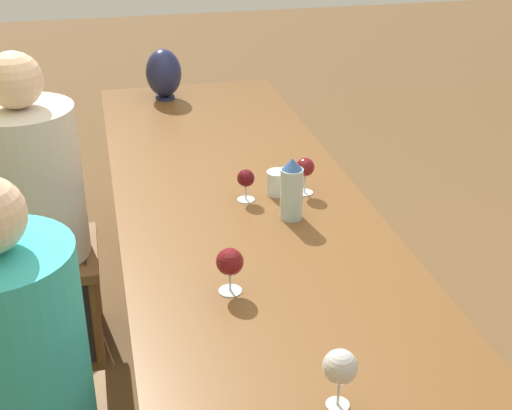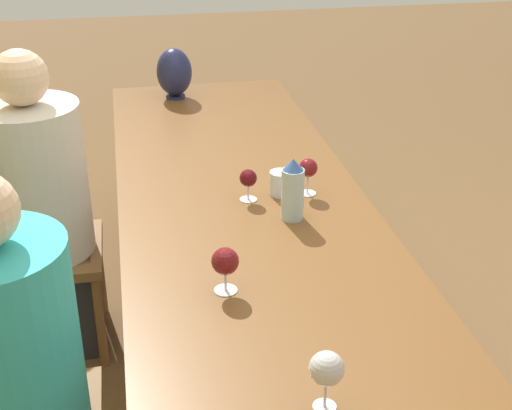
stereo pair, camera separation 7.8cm
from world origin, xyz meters
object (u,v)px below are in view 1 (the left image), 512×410
Objects in this scene: water_bottle at (292,189)px; wine_glass_1 at (340,367)px; wine_glass_0 at (230,263)px; person_near at (23,378)px; vase at (164,73)px; chair_far at (19,244)px; water_tumbler at (277,183)px; wine_glass_3 at (305,168)px; wine_glass_2 at (246,179)px; person_far at (38,205)px.

wine_glass_1 is (-0.94, 0.15, 0.00)m from water_bottle.
wine_glass_0 is at bearing 16.03° from wine_glass_1.
water_bottle is 1.08m from person_near.
vase reaches higher than chair_far.
water_bottle is 0.87× the size of vase.
water_bottle is 0.96m from wine_glass_1.
vase is (1.25, 0.28, 0.09)m from water_tumbler.
wine_glass_1 is 0.85m from person_near.
chair_far is at bearing 145.44° from vase.
water_bottle is 1.47m from vase.
wine_glass_3 is (0.18, -0.10, -0.01)m from water_bottle.
chair_far is at bearing 77.12° from water_tumbler.
wine_glass_0 is 0.64m from person_near.
water_bottle is 0.24× the size of chair_far.
vase is at bearing 7.01° from wine_glass_2.
wine_glass_3 is at bearing -87.50° from wine_glass_2.
wine_glass_2 reaches higher than water_tumbler.
vase is at bearing 12.83° from water_tumbler.
chair_far is 0.78× the size of person_near.
person_near reaches higher than water_tumbler.
water_bottle reaches higher than wine_glass_1.
water_bottle reaches higher than water_tumbler.
wine_glass_2 is at bearing -16.65° from wine_glass_0.
wine_glass_0 is (-0.41, 0.30, -0.01)m from water_bottle.
wine_glass_1 reaches higher than water_tumbler.
wine_glass_1 reaches higher than wine_glass_3.
chair_far is (1.37, 0.84, -0.33)m from wine_glass_1.
person_near reaches higher than wine_glass_2.
water_bottle reaches higher than wine_glass_2.
vase is at bearing 11.04° from water_bottle.
chair_far is (0.84, 0.68, -0.32)m from wine_glass_0.
vase is at bearing -0.60° from wine_glass_0.
wine_glass_2 is 0.82m from person_far.
person_far reaches higher than water_tumbler.
wine_glass_2 is 1.09m from person_near.
person_far reaches higher than chair_far.
person_near is (0.37, 0.74, -0.19)m from wine_glass_1.
wine_glass_1 is 1.64m from chair_far.
water_bottle is 0.21m from wine_glass_3.
chair_far is at bearing 39.18° from wine_glass_0.
vase is 1.32m from wine_glass_3.
wine_glass_1 reaches higher than wine_glass_2.
person_far is at bearing 75.87° from water_tumbler.
wine_glass_3 is at bearing -98.47° from water_tumbler.
person_far reaches higher than wine_glass_2.
person_near is at bearing -174.80° from chair_far.
chair_far reaches higher than wine_glass_0.
vase is 0.21× the size of person_near.
wine_glass_2 is at bearing -172.99° from vase.
wine_glass_2 is 0.10× the size of person_near.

